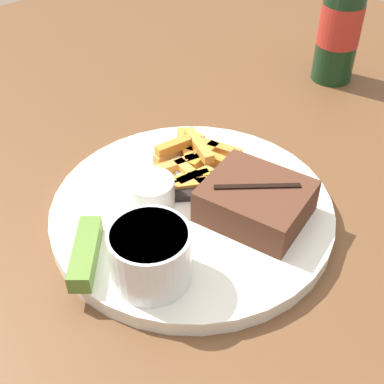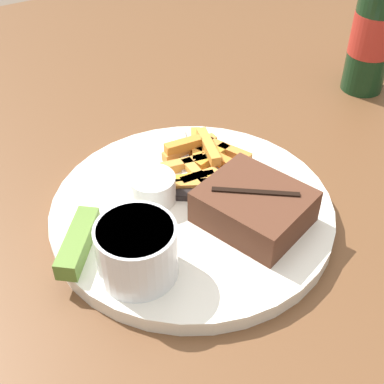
{
  "view_description": "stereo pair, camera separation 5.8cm",
  "coord_description": "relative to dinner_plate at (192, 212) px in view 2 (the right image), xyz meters",
  "views": [
    {
      "loc": [
        0.35,
        -0.26,
        1.14
      ],
      "look_at": [
        0.0,
        0.0,
        0.76
      ],
      "focal_mm": 50.0,
      "sensor_mm": 36.0,
      "label": 1
    },
    {
      "loc": [
        0.38,
        -0.22,
        1.14
      ],
      "look_at": [
        0.0,
        0.0,
        0.76
      ],
      "focal_mm": 50.0,
      "sensor_mm": 36.0,
      "label": 2
    }
  ],
  "objects": [
    {
      "name": "steak_portion",
      "position": [
        0.05,
        0.05,
        0.03
      ],
      "size": [
        0.13,
        0.12,
        0.04
      ],
      "color": "#512D1E",
      "rests_on": "dinner_plate"
    },
    {
      "name": "fries_pile",
      "position": [
        -0.06,
        0.04,
        0.02
      ],
      "size": [
        0.13,
        0.12,
        0.02
      ],
      "color": "orange",
      "rests_on": "dinner_plate"
    },
    {
      "name": "dipping_sauce_cup",
      "position": [
        -0.03,
        -0.03,
        0.03
      ],
      "size": [
        0.05,
        0.05,
        0.03
      ],
      "color": "silver",
      "rests_on": "dinner_plate"
    },
    {
      "name": "dinner_plate",
      "position": [
        0.0,
        0.0,
        0.0
      ],
      "size": [
        0.31,
        0.31,
        0.02
      ],
      "color": "silver",
      "rests_on": "dining_table"
    },
    {
      "name": "coleslaw_cup",
      "position": [
        0.06,
        -0.09,
        0.04
      ],
      "size": [
        0.08,
        0.08,
        0.06
      ],
      "color": "white",
      "rests_on": "dinner_plate"
    },
    {
      "name": "dining_table",
      "position": [
        0.0,
        0.0,
        -0.07
      ],
      "size": [
        1.43,
        1.38,
        0.72
      ],
      "color": "brown",
      "rests_on": "ground_plane"
    },
    {
      "name": "knife_utensil",
      "position": [
        0.01,
        0.04,
        0.01
      ],
      "size": [
        0.1,
        0.15,
        0.01
      ],
      "rotation": [
        0.0,
        0.0,
        0.99
      ],
      "color": "#B7B7BC",
      "rests_on": "dinner_plate"
    },
    {
      "name": "pickle_spear",
      "position": [
        0.0,
        -0.13,
        0.02
      ],
      "size": [
        0.08,
        0.07,
        0.02
      ],
      "color": "#567A2D",
      "rests_on": "dinner_plate"
    },
    {
      "name": "fork_utensil",
      "position": [
        -0.08,
        0.03,
        0.01
      ],
      "size": [
        0.13,
        0.06,
        0.0
      ],
      "rotation": [
        0.0,
        0.0,
        5.87
      ],
      "color": "#B7B7BC",
      "rests_on": "dinner_plate"
    },
    {
      "name": "beer_bottle",
      "position": [
        -0.12,
        0.37,
        0.08
      ],
      "size": [
        0.06,
        0.06,
        0.26
      ],
      "color": "#143319",
      "rests_on": "dining_table"
    }
  ]
}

